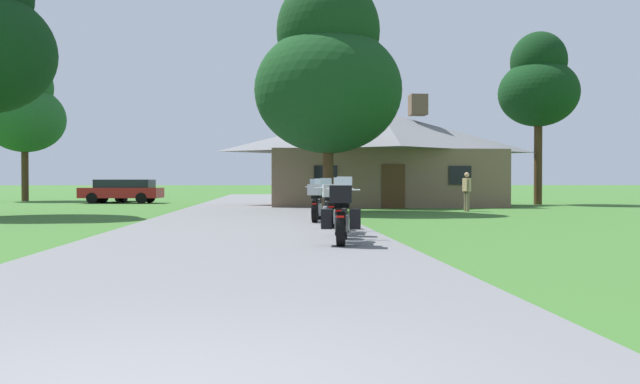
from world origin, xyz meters
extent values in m
plane|color=#386628|center=(0.00, 20.00, 0.00)|extent=(500.00, 500.00, 0.00)
cube|color=slate|center=(0.00, 18.00, 0.03)|extent=(6.40, 80.00, 0.06)
cylinder|color=black|center=(2.20, 9.59, 0.38)|extent=(0.21, 0.65, 0.64)
cylinder|color=black|center=(1.97, 8.17, 0.38)|extent=(0.26, 0.66, 0.64)
cube|color=silver|center=(2.08, 8.86, 0.44)|extent=(0.35, 0.59, 0.30)
ellipsoid|color=#B2B5BC|center=(2.13, 9.12, 0.89)|extent=(0.38, 0.56, 0.26)
cube|color=black|center=(2.05, 8.66, 0.80)|extent=(0.36, 0.56, 0.10)
cylinder|color=silver|center=(2.20, 9.55, 1.08)|extent=(0.66, 0.14, 0.03)
cylinder|color=silver|center=(2.20, 9.59, 0.74)|extent=(0.10, 0.24, 0.73)
cube|color=#B2BCC6|center=(2.21, 9.65, 1.22)|extent=(0.33, 0.16, 0.27)
sphere|color=silver|center=(2.20, 9.55, 0.94)|extent=(0.11, 0.11, 0.11)
cube|color=black|center=(1.96, 8.12, 1.02)|extent=(0.45, 0.42, 0.32)
cube|color=red|center=(1.94, 7.95, 0.60)|extent=(0.14, 0.05, 0.06)
cylinder|color=silver|center=(2.16, 8.46, 0.28)|extent=(0.16, 0.55, 0.07)
cube|color=black|center=(1.72, 8.26, 0.56)|extent=(0.26, 0.43, 0.36)
cube|color=black|center=(2.24, 8.17, 0.56)|extent=(0.26, 0.43, 0.36)
cylinder|color=black|center=(2.37, 11.86, 0.38)|extent=(0.19, 0.65, 0.64)
cylinder|color=black|center=(2.18, 10.43, 0.38)|extent=(0.24, 0.65, 0.64)
cube|color=silver|center=(2.27, 11.13, 0.44)|extent=(0.33, 0.59, 0.30)
ellipsoid|color=gold|center=(2.31, 11.38, 0.89)|extent=(0.37, 0.56, 0.26)
cube|color=black|center=(2.25, 10.93, 0.80)|extent=(0.35, 0.55, 0.10)
cylinder|color=silver|center=(2.37, 11.82, 1.08)|extent=(0.66, 0.12, 0.03)
cylinder|color=silver|center=(2.37, 11.86, 0.74)|extent=(0.09, 0.24, 0.73)
cube|color=#B2BCC6|center=(2.38, 11.92, 1.22)|extent=(0.33, 0.15, 0.27)
sphere|color=silver|center=(2.37, 11.82, 0.94)|extent=(0.11, 0.11, 0.11)
cube|color=#B7B7BC|center=(2.17, 10.38, 1.02)|extent=(0.44, 0.41, 0.32)
cube|color=red|center=(2.15, 10.21, 0.60)|extent=(0.14, 0.05, 0.06)
cylinder|color=silver|center=(2.36, 10.73, 0.28)|extent=(0.14, 0.55, 0.07)
cylinder|color=black|center=(2.23, 14.07, 0.38)|extent=(0.12, 0.64, 0.64)
cylinder|color=black|center=(2.22, 12.63, 0.38)|extent=(0.16, 0.64, 0.64)
cube|color=silver|center=(2.22, 13.33, 0.44)|extent=(0.27, 0.56, 0.30)
ellipsoid|color=#195B33|center=(2.23, 13.59, 0.89)|extent=(0.31, 0.52, 0.26)
cube|color=black|center=(2.22, 13.13, 0.80)|extent=(0.29, 0.52, 0.10)
cylinder|color=silver|center=(2.23, 14.03, 1.08)|extent=(0.66, 0.04, 0.03)
cylinder|color=silver|center=(2.23, 14.07, 0.74)|extent=(0.06, 0.24, 0.73)
cube|color=#B2BCC6|center=(2.23, 14.13, 1.22)|extent=(0.32, 0.11, 0.27)
sphere|color=silver|center=(2.23, 14.03, 0.94)|extent=(0.11, 0.11, 0.11)
cube|color=#B7B7BC|center=(2.21, 12.58, 1.02)|extent=(0.40, 0.36, 0.32)
cube|color=red|center=(2.21, 12.41, 0.60)|extent=(0.14, 0.03, 0.06)
cylinder|color=silver|center=(2.36, 12.94, 0.28)|extent=(0.08, 0.55, 0.07)
cylinder|color=black|center=(2.21, 16.27, 0.38)|extent=(0.22, 0.65, 0.64)
cylinder|color=black|center=(1.97, 14.85, 0.38)|extent=(0.26, 0.66, 0.64)
cube|color=silver|center=(2.09, 15.54, 0.44)|extent=(0.35, 0.60, 0.30)
ellipsoid|color=#195B33|center=(2.13, 15.80, 0.89)|extent=(0.38, 0.56, 0.26)
cube|color=black|center=(2.06, 15.35, 0.80)|extent=(0.36, 0.56, 0.10)
cylinder|color=silver|center=(2.21, 16.23, 1.08)|extent=(0.66, 0.14, 0.03)
cylinder|color=silver|center=(2.21, 16.27, 0.74)|extent=(0.10, 0.24, 0.73)
cube|color=#B2BCC6|center=(2.22, 16.33, 1.22)|extent=(0.33, 0.16, 0.27)
sphere|color=silver|center=(2.21, 16.23, 0.94)|extent=(0.11, 0.11, 0.11)
cube|color=#B7B7BC|center=(1.96, 14.80, 1.02)|extent=(0.46, 0.42, 0.32)
cube|color=red|center=(1.93, 14.64, 0.60)|extent=(0.14, 0.05, 0.06)
cylinder|color=silver|center=(2.16, 15.14, 0.28)|extent=(0.16, 0.55, 0.07)
cylinder|color=black|center=(2.21, 18.27, 0.38)|extent=(0.12, 0.64, 0.64)
cylinder|color=black|center=(2.22, 16.83, 0.38)|extent=(0.16, 0.64, 0.64)
cube|color=silver|center=(2.22, 17.53, 0.44)|extent=(0.27, 0.56, 0.30)
ellipsoid|color=#1E3899|center=(2.21, 17.79, 0.89)|extent=(0.31, 0.52, 0.26)
cube|color=black|center=(2.22, 17.33, 0.80)|extent=(0.29, 0.52, 0.10)
cylinder|color=silver|center=(2.21, 18.23, 1.08)|extent=(0.66, 0.04, 0.03)
cylinder|color=silver|center=(2.21, 18.27, 0.74)|extent=(0.06, 0.24, 0.73)
cube|color=#B2BCC6|center=(2.21, 18.33, 1.22)|extent=(0.32, 0.11, 0.27)
sphere|color=silver|center=(2.21, 18.23, 0.94)|extent=(0.11, 0.11, 0.11)
cube|color=black|center=(2.22, 16.78, 1.02)|extent=(0.40, 0.36, 0.32)
cube|color=red|center=(2.23, 16.61, 0.60)|extent=(0.14, 0.03, 0.06)
cylinder|color=silver|center=(2.36, 17.15, 0.28)|extent=(0.08, 0.55, 0.07)
cube|color=brown|center=(6.50, 29.42, 1.43)|extent=(11.55, 7.36, 2.86)
pyramid|color=slate|center=(6.50, 29.42, 3.95)|extent=(12.25, 7.80, 2.18)
cube|color=brown|center=(8.58, 29.42, 5.39)|extent=(0.90, 0.90, 1.10)
cube|color=#472D19|center=(6.50, 25.72, 1.05)|extent=(1.10, 0.08, 2.10)
cube|color=black|center=(3.27, 25.72, 1.57)|extent=(1.10, 0.06, 0.90)
cube|color=black|center=(9.74, 25.72, 1.57)|extent=(1.10, 0.06, 0.90)
cylinder|color=#75664C|center=(9.00, 22.30, 0.43)|extent=(0.14, 0.14, 0.86)
cylinder|color=#75664C|center=(8.96, 22.47, 0.43)|extent=(0.14, 0.14, 0.86)
cube|color=tan|center=(8.98, 22.38, 1.14)|extent=(0.29, 0.40, 0.56)
cylinder|color=tan|center=(9.03, 22.16, 1.12)|extent=(0.09, 0.09, 0.58)
cylinder|color=tan|center=(8.93, 22.61, 1.12)|extent=(0.09, 0.09, 0.58)
sphere|color=tan|center=(8.98, 22.38, 1.56)|extent=(0.21, 0.21, 0.21)
cylinder|color=#422D19|center=(-15.52, 38.91, 2.00)|extent=(0.44, 0.44, 4.01)
ellipsoid|color=#1E5623|center=(-15.52, 38.91, 5.43)|extent=(5.18, 5.18, 4.40)
ellipsoid|color=#1B4E20|center=(-15.52, 38.91, 7.50)|extent=(3.62, 3.62, 3.88)
cylinder|color=#422D19|center=(3.04, 22.05, 1.67)|extent=(0.44, 0.44, 3.34)
ellipsoid|color=#143D19|center=(3.04, 22.05, 5.00)|extent=(6.04, 6.04, 5.14)
ellipsoid|color=#123716|center=(3.04, 22.05, 7.42)|extent=(4.23, 4.23, 4.53)
cylinder|color=#422D19|center=(15.53, 29.99, 2.50)|extent=(0.44, 0.44, 5.00)
ellipsoid|color=#0F3314|center=(15.53, 29.99, 6.20)|extent=(4.37, 4.37, 3.71)
ellipsoid|color=black|center=(15.53, 29.99, 7.95)|extent=(3.06, 3.06, 3.27)
cube|color=maroon|center=(-8.11, 34.00, 0.62)|extent=(4.74, 2.22, 0.60)
cube|color=black|center=(-7.91, 33.98, 1.16)|extent=(3.35, 1.89, 0.48)
cylinder|color=black|center=(-9.61, 33.28, 0.32)|extent=(0.66, 0.27, 0.64)
cylinder|color=black|center=(-9.46, 34.97, 0.32)|extent=(0.66, 0.27, 0.64)
cylinder|color=black|center=(-6.76, 33.04, 0.32)|extent=(0.66, 0.27, 0.64)
cylinder|color=black|center=(-6.62, 34.72, 0.32)|extent=(0.66, 0.27, 0.64)
cube|color=navy|center=(-8.80, 36.70, 0.55)|extent=(2.77, 4.51, 0.46)
cube|color=black|center=(-8.78, 36.79, 0.99)|extent=(2.02, 2.22, 0.42)
cylinder|color=black|center=(-9.32, 38.16, 0.32)|extent=(0.36, 0.67, 0.64)
cylinder|color=black|center=(-7.67, 37.77, 0.32)|extent=(0.36, 0.67, 0.64)
cylinder|color=black|center=(-9.93, 35.63, 0.32)|extent=(0.36, 0.67, 0.64)
cylinder|color=black|center=(-8.28, 35.23, 0.32)|extent=(0.36, 0.67, 0.64)
camera|label=1|loc=(0.68, -3.05, 1.23)|focal=34.44mm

